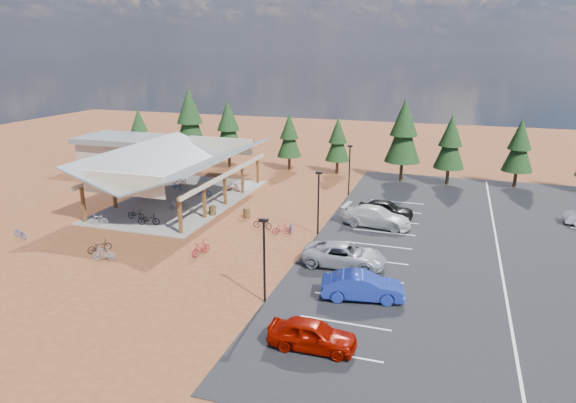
{
  "coord_description": "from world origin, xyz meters",
  "views": [
    {
      "loc": [
        14.75,
        -35.35,
        14.24
      ],
      "look_at": [
        2.12,
        3.13,
        2.15
      ],
      "focal_mm": 32.0,
      "sensor_mm": 36.0,
      "label": 1
    }
  ],
  "objects_px": {
    "car_4": "(386,209)",
    "bike_pavilion": "(180,162)",
    "bike_9": "(98,220)",
    "bike_15": "(281,229)",
    "car_1": "(363,286)",
    "car_2": "(344,255)",
    "lamp_post_1": "(318,199)",
    "bike_10": "(20,233)",
    "lamp_post_2": "(349,167)",
    "lamp_post_0": "(264,255)",
    "bike_2": "(177,186)",
    "trash_bin_1": "(247,213)",
    "outbuilding": "(126,151)",
    "car_0": "(312,334)",
    "bike_16": "(262,224)",
    "bike_14": "(291,228)",
    "bike_4": "(149,219)",
    "bike_5": "(175,205)",
    "bike_6": "(203,192)",
    "bike_0": "(136,214)",
    "car_3": "(377,217)",
    "bike_13": "(104,253)",
    "bike_7": "(233,187)",
    "bike_1": "(149,197)",
    "bike_12": "(99,246)",
    "trash_bin_0": "(213,211)",
    "bike_11": "(201,248)",
    "bike_3": "(179,180)"
  },
  "relations": [
    {
      "from": "bike_0",
      "to": "bike_9",
      "type": "relative_size",
      "value": 1.03
    },
    {
      "from": "bike_6",
      "to": "car_0",
      "type": "distance_m",
      "value": 28.87
    },
    {
      "from": "bike_2",
      "to": "bike_6",
      "type": "height_order",
      "value": "bike_6"
    },
    {
      "from": "lamp_post_1",
      "to": "bike_15",
      "type": "relative_size",
      "value": 3.5
    },
    {
      "from": "car_3",
      "to": "car_1",
      "type": "bearing_deg",
      "value": -167.75
    },
    {
      "from": "lamp_post_1",
      "to": "bike_2",
      "type": "height_order",
      "value": "lamp_post_1"
    },
    {
      "from": "bike_6",
      "to": "bike_0",
      "type": "bearing_deg",
      "value": 162.59
    },
    {
      "from": "car_1",
      "to": "car_4",
      "type": "relative_size",
      "value": 1.02
    },
    {
      "from": "bike_5",
      "to": "bike_16",
      "type": "bearing_deg",
      "value": -91.99
    },
    {
      "from": "bike_pavilion",
      "to": "bike_9",
      "type": "xyz_separation_m",
      "value": [
        -3.1,
        -8.67,
        -3.34
      ]
    },
    {
      "from": "lamp_post_1",
      "to": "bike_7",
      "type": "distance_m",
      "value": 15.07
    },
    {
      "from": "trash_bin_1",
      "to": "bike_12",
      "type": "relative_size",
      "value": 0.51
    },
    {
      "from": "bike_7",
      "to": "trash_bin_0",
      "type": "bearing_deg",
      "value": -158.39
    },
    {
      "from": "trash_bin_0",
      "to": "bike_15",
      "type": "relative_size",
      "value": 0.61
    },
    {
      "from": "lamp_post_2",
      "to": "car_1",
      "type": "height_order",
      "value": "lamp_post_2"
    },
    {
      "from": "bike_pavilion",
      "to": "lamp_post_0",
      "type": "height_order",
      "value": "lamp_post_0"
    },
    {
      "from": "bike_10",
      "to": "bike_pavilion",
      "type": "bearing_deg",
      "value": 167.24
    },
    {
      "from": "bike_5",
      "to": "trash_bin_1",
      "type": "bearing_deg",
      "value": -78.21
    },
    {
      "from": "bike_12",
      "to": "car_4",
      "type": "relative_size",
      "value": 0.37
    },
    {
      "from": "bike_6",
      "to": "car_4",
      "type": "height_order",
      "value": "car_4"
    },
    {
      "from": "car_3",
      "to": "bike_11",
      "type": "bearing_deg",
      "value": 139.72
    },
    {
      "from": "bike_pavilion",
      "to": "bike_7",
      "type": "distance_m",
      "value": 6.48
    },
    {
      "from": "bike_4",
      "to": "car_2",
      "type": "height_order",
      "value": "car_2"
    },
    {
      "from": "bike_6",
      "to": "bike_15",
      "type": "distance_m",
      "value": 13.45
    },
    {
      "from": "bike_4",
      "to": "car_0",
      "type": "distance_m",
      "value": 22.35
    },
    {
      "from": "bike_2",
      "to": "car_2",
      "type": "relative_size",
      "value": 0.27
    },
    {
      "from": "bike_16",
      "to": "car_0",
      "type": "xyz_separation_m",
      "value": [
        8.63,
        -15.74,
        0.35
      ]
    },
    {
      "from": "car_4",
      "to": "bike_pavilion",
      "type": "bearing_deg",
      "value": 91.43
    },
    {
      "from": "trash_bin_0",
      "to": "bike_4",
      "type": "height_order",
      "value": "bike_4"
    },
    {
      "from": "bike_1",
      "to": "bike_12",
      "type": "xyz_separation_m",
      "value": [
        3.53,
        -11.96,
        -0.1
      ]
    },
    {
      "from": "bike_9",
      "to": "bike_13",
      "type": "distance_m",
      "value": 8.02
    },
    {
      "from": "outbuilding",
      "to": "car_0",
      "type": "relative_size",
      "value": 2.49
    },
    {
      "from": "bike_5",
      "to": "bike_13",
      "type": "height_order",
      "value": "bike_13"
    },
    {
      "from": "lamp_post_1",
      "to": "lamp_post_2",
      "type": "relative_size",
      "value": 1.0
    },
    {
      "from": "trash_bin_1",
      "to": "bike_9",
      "type": "bearing_deg",
      "value": -152.63
    },
    {
      "from": "bike_2",
      "to": "car_3",
      "type": "bearing_deg",
      "value": -83.37
    },
    {
      "from": "bike_3",
      "to": "bike_13",
      "type": "bearing_deg",
      "value": -169.93
    },
    {
      "from": "bike_1",
      "to": "car_1",
      "type": "height_order",
      "value": "car_1"
    },
    {
      "from": "bike_9",
      "to": "bike_15",
      "type": "bearing_deg",
      "value": -104.28
    },
    {
      "from": "bike_4",
      "to": "bike_10",
      "type": "xyz_separation_m",
      "value": [
        -7.9,
        -5.71,
        -0.15
      ]
    },
    {
      "from": "outbuilding",
      "to": "car_1",
      "type": "xyz_separation_m",
      "value": [
        34.36,
        -25.9,
        -1.19
      ]
    },
    {
      "from": "bike_6",
      "to": "car_0",
      "type": "height_order",
      "value": "car_0"
    },
    {
      "from": "lamp_post_2",
      "to": "bike_9",
      "type": "xyz_separation_m",
      "value": [
        -18.1,
        -15.67,
        -2.49
      ]
    },
    {
      "from": "bike_9",
      "to": "car_2",
      "type": "relative_size",
      "value": 0.29
    },
    {
      "from": "trash_bin_1",
      "to": "car_1",
      "type": "distance_m",
      "value": 17.21
    },
    {
      "from": "bike_2",
      "to": "trash_bin_1",
      "type": "bearing_deg",
      "value": -101.28
    },
    {
      "from": "bike_14",
      "to": "car_4",
      "type": "distance_m",
      "value": 8.98
    },
    {
      "from": "bike_6",
      "to": "bike_9",
      "type": "xyz_separation_m",
      "value": [
        -4.38,
        -10.66,
        -0.04
      ]
    },
    {
      "from": "lamp_post_2",
      "to": "bike_5",
      "type": "height_order",
      "value": "lamp_post_2"
    },
    {
      "from": "lamp_post_1",
      "to": "bike_10",
      "type": "height_order",
      "value": "lamp_post_1"
    }
  ]
}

